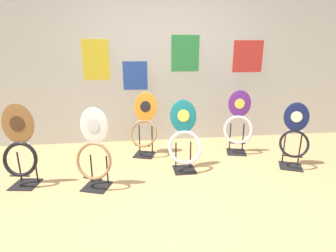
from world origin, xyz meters
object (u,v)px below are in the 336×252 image
object	(u,v)px
toilet_seat_display_orange_sun	(144,127)
toilet_seat_display_white_plain	(94,151)
toilet_seat_display_navy_moon	(294,136)
toilet_seat_display_woodgrain	(20,150)
toilet_seat_display_teal_sax	(184,139)
toilet_seat_display_purple_note	(238,125)

from	to	relation	value
toilet_seat_display_orange_sun	toilet_seat_display_white_plain	bearing A→B (deg)	-123.27
toilet_seat_display_navy_moon	toilet_seat_display_woodgrain	bearing A→B (deg)	-178.33
toilet_seat_display_white_plain	toilet_seat_display_teal_sax	bearing A→B (deg)	16.79
toilet_seat_display_purple_note	toilet_seat_display_orange_sun	size ratio (longest dim) A/B	1.03
toilet_seat_display_purple_note	toilet_seat_display_orange_sun	distance (m)	1.38
toilet_seat_display_navy_moon	toilet_seat_display_woodgrain	size ratio (longest dim) A/B	0.90
toilet_seat_display_purple_note	toilet_seat_display_white_plain	bearing A→B (deg)	-158.15
toilet_seat_display_navy_moon	toilet_seat_display_purple_note	bearing A→B (deg)	135.06
toilet_seat_display_woodgrain	toilet_seat_display_teal_sax	bearing A→B (deg)	5.40
toilet_seat_display_orange_sun	toilet_seat_display_white_plain	distance (m)	1.06
toilet_seat_display_purple_note	toilet_seat_display_orange_sun	bearing A→B (deg)	175.85
toilet_seat_display_purple_note	toilet_seat_display_teal_sax	xyz separation A→B (m)	(-0.89, -0.46, -0.02)
toilet_seat_display_navy_moon	toilet_seat_display_white_plain	distance (m)	2.52
toilet_seat_display_purple_note	toilet_seat_display_teal_sax	distance (m)	1.01
toilet_seat_display_navy_moon	toilet_seat_display_white_plain	size ratio (longest dim) A/B	0.93
toilet_seat_display_purple_note	toilet_seat_display_woodgrain	size ratio (longest dim) A/B	0.99
toilet_seat_display_navy_moon	toilet_seat_display_orange_sun	size ratio (longest dim) A/B	0.93
toilet_seat_display_teal_sax	toilet_seat_display_white_plain	xyz separation A→B (m)	(-1.07, -0.32, 0.03)
toilet_seat_display_purple_note	toilet_seat_display_navy_moon	bearing A→B (deg)	-44.94
toilet_seat_display_purple_note	toilet_seat_display_navy_moon	world-z (taller)	toilet_seat_display_purple_note
toilet_seat_display_white_plain	toilet_seat_display_navy_moon	bearing A→B (deg)	5.47
toilet_seat_display_purple_note	toilet_seat_display_white_plain	distance (m)	2.11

